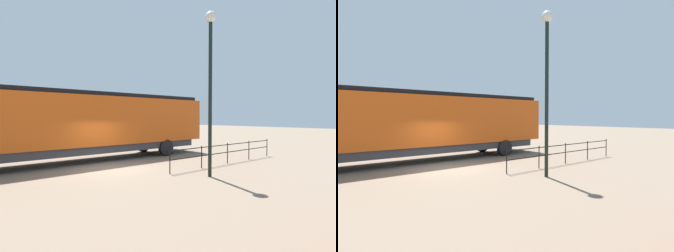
# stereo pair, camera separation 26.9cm
# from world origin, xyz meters

# --- Properties ---
(ground_plane) EXTENTS (120.00, 120.00, 0.00)m
(ground_plane) POSITION_xyz_m (0.00, 0.00, 0.00)
(ground_plane) COLOR #84705B
(locomotive) EXTENTS (3.00, 17.62, 4.08)m
(locomotive) POSITION_xyz_m (-3.20, 0.03, 2.29)
(locomotive) COLOR #D15114
(locomotive) RESTS_ON ground_plane
(lamp_post) EXTENTS (0.49, 0.49, 7.20)m
(lamp_post) POSITION_xyz_m (4.25, 2.48, 4.82)
(lamp_post) COLOR black
(lamp_post) RESTS_ON ground_plane
(platform_fence) EXTENTS (0.05, 8.66, 1.16)m
(platform_fence) POSITION_xyz_m (2.69, 5.81, 0.76)
(platform_fence) COLOR black
(platform_fence) RESTS_ON ground_plane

